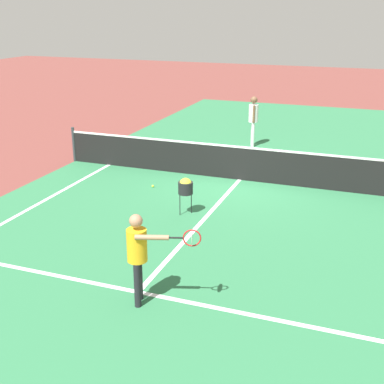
{
  "coord_description": "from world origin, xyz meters",
  "views": [
    {
      "loc": [
        3.5,
        -13.2,
        4.53
      ],
      "look_at": [
        0.08,
        -4.01,
        1.0
      ],
      "focal_mm": 48.23,
      "sensor_mm": 36.0,
      "label": 1
    }
  ],
  "objects_px": {
    "ball_hopper": "(186,186)",
    "tennis_ball_near_net": "(153,186)",
    "player_far": "(253,116)",
    "player_near": "(139,250)",
    "net": "(240,163)"
  },
  "relations": [
    {
      "from": "net",
      "to": "player_far",
      "type": "height_order",
      "value": "player_far"
    },
    {
      "from": "ball_hopper",
      "to": "player_near",
      "type": "bearing_deg",
      "value": -79.73
    },
    {
      "from": "ball_hopper",
      "to": "player_far",
      "type": "bearing_deg",
      "value": 90.72
    },
    {
      "from": "net",
      "to": "tennis_ball_near_net",
      "type": "bearing_deg",
      "value": -144.58
    },
    {
      "from": "net",
      "to": "player_far",
      "type": "bearing_deg",
      "value": 98.95
    },
    {
      "from": "player_far",
      "to": "ball_hopper",
      "type": "relative_size",
      "value": 1.95
    },
    {
      "from": "net",
      "to": "player_far",
      "type": "relative_size",
      "value": 6.28
    },
    {
      "from": "player_near",
      "to": "player_far",
      "type": "height_order",
      "value": "player_far"
    },
    {
      "from": "ball_hopper",
      "to": "tennis_ball_near_net",
      "type": "relative_size",
      "value": 13.25
    },
    {
      "from": "player_far",
      "to": "player_near",
      "type": "bearing_deg",
      "value": -85.75
    },
    {
      "from": "player_near",
      "to": "ball_hopper",
      "type": "xyz_separation_m",
      "value": [
        -0.69,
        3.81,
        -0.28
      ]
    },
    {
      "from": "player_far",
      "to": "tennis_ball_near_net",
      "type": "xyz_separation_m",
      "value": [
        -1.41,
        -5.16,
        -1.02
      ]
    },
    {
      "from": "player_far",
      "to": "ball_hopper",
      "type": "xyz_separation_m",
      "value": [
        0.08,
        -6.6,
        -0.37
      ]
    },
    {
      "from": "player_near",
      "to": "player_far",
      "type": "xyz_separation_m",
      "value": [
        -0.77,
        10.42,
        0.1
      ]
    },
    {
      "from": "player_far",
      "to": "tennis_ball_near_net",
      "type": "bearing_deg",
      "value": -105.3
    }
  ]
}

